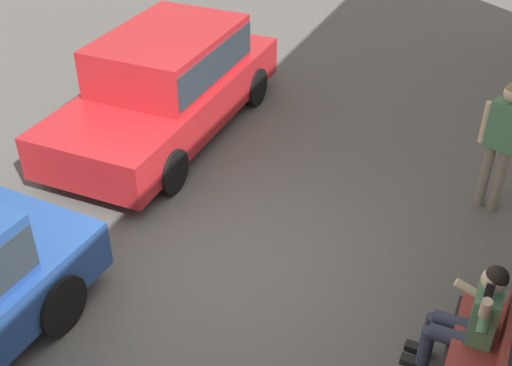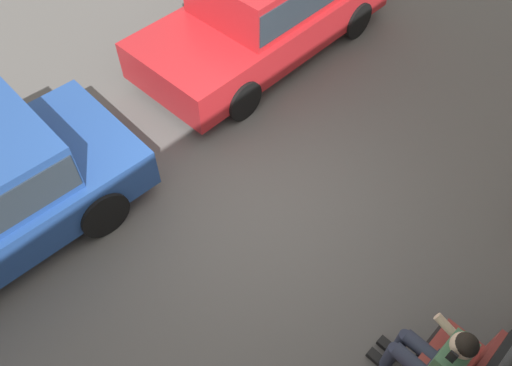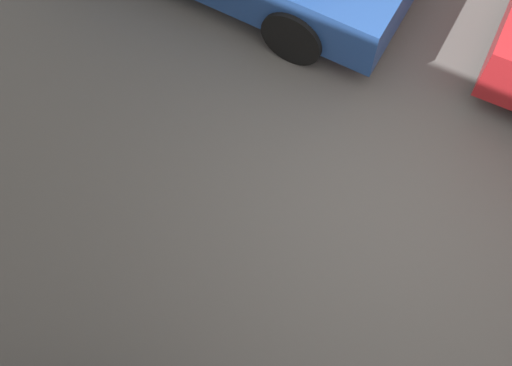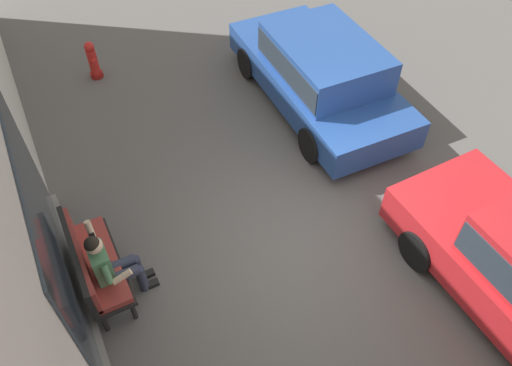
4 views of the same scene
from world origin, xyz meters
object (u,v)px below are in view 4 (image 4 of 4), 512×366
at_px(bench, 91,263).
at_px(person_on_phone, 111,265).
at_px(fire_hydrant, 93,61).
at_px(parked_car_mid, 321,70).

relative_size(bench, person_on_phone, 1.15).
height_order(bench, fire_hydrant, bench).
height_order(bench, person_on_phone, person_on_phone).
height_order(person_on_phone, fire_hydrant, person_on_phone).
xyz_separation_m(bench, parked_car_mid, (2.05, -4.86, 0.21)).
distance_m(bench, fire_hydrant, 5.05).
relative_size(bench, fire_hydrant, 1.91).
height_order(person_on_phone, parked_car_mid, parked_car_mid).
distance_m(parked_car_mid, fire_hydrant, 4.60).
xyz_separation_m(bench, person_on_phone, (-0.24, -0.22, 0.13)).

